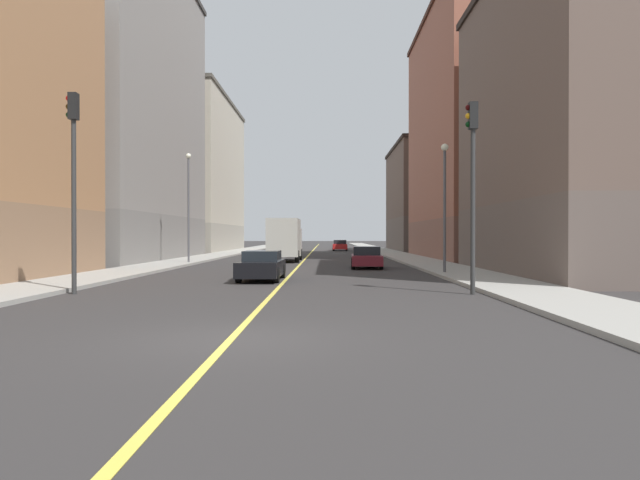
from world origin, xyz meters
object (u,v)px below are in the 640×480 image
traffic_light_right_near (73,166)px  traffic_light_left_near (472,171)px  car_maroon (367,258)px  box_truck (285,239)px  car_red (340,246)px  building_left_near (605,118)px  building_left_far (436,199)px  street_lamp_right_near (188,197)px  car_black (262,266)px  street_lamp_left_near (445,193)px  building_right_midblock (106,107)px  building_right_distant (188,176)px  building_left_mid (489,136)px

traffic_light_right_near → traffic_light_left_near: bearing=0.0°
car_maroon → box_truck: box_truck is taller
car_red → building_left_near: bearing=-75.5°
car_red → car_maroon: size_ratio=1.01×
traffic_light_right_near → car_red: size_ratio=1.55×
building_left_far → car_maroon: (-11.52, -40.11, -6.05)m
building_left_near → box_truck: building_left_near is taller
box_truck → street_lamp_right_near: bearing=-146.0°
street_lamp_right_near → car_black: bearing=-65.5°
traffic_light_right_near → car_black: 9.17m
building_left_near → traffic_light_right_near: 24.80m
building_left_far → car_maroon: bearing=-106.0°
car_maroon → traffic_light_right_near: bearing=-124.7°
street_lamp_left_near → building_left_far: bearing=80.1°
building_left_near → street_lamp_left_near: (-8.02, -0.07, -3.74)m
building_right_midblock → building_left_far: bearing=42.5°
box_truck → car_red: bearing=81.3°
building_right_midblock → building_right_distant: size_ratio=0.98×
building_right_midblock → building_right_distant: (-0.00, 27.66, -2.65)m
building_left_far → street_lamp_right_near: bearing=-123.8°
building_right_midblock → building_left_mid: bearing=7.3°
building_left_near → building_left_far: building_left_near is taller
building_left_far → traffic_light_right_near: bearing=-111.9°
building_left_mid → street_lamp_right_near: 26.27m
building_left_mid → street_lamp_right_near: (-23.47, -10.26, -5.86)m
car_maroon → building_left_mid: bearing=53.0°
building_right_midblock → car_red: 37.54m
building_left_near → box_truck: 23.72m
building_left_mid → traffic_light_right_near: bearing=-125.9°
traffic_light_left_near → car_red: (-3.17, 57.16, -3.47)m
building_left_near → building_right_midblock: 36.14m
building_right_midblock → street_lamp_left_near: building_right_midblock is taller
street_lamp_left_near → car_red: 47.66m
car_black → building_left_mid: bearing=56.1°
building_right_distant → traffic_light_right_near: size_ratio=3.72×
street_lamp_right_near → box_truck: size_ratio=1.01×
street_lamp_left_near → box_truck: size_ratio=0.86×
building_right_midblock → car_black: size_ratio=5.38×
traffic_light_left_near → traffic_light_right_near: bearing=180.0°
street_lamp_left_near → street_lamp_right_near: size_ratio=0.86×
building_right_midblock → traffic_light_right_near: (9.00, -27.08, -7.84)m
street_lamp_left_near → car_black: 10.10m
building_left_far → building_right_midblock: size_ratio=0.81×
traffic_light_left_near → car_maroon: bearing=98.9°
traffic_light_left_near → street_lamp_right_near: street_lamp_right_near is taller
building_right_distant → street_lamp_left_near: building_right_distant is taller
building_left_mid → building_left_far: building_left_mid is taller
street_lamp_right_near → building_left_mid: bearing=23.6°
street_lamp_right_near → car_red: bearing=72.8°
street_lamp_right_near → car_black: (6.68, -14.68, -4.03)m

